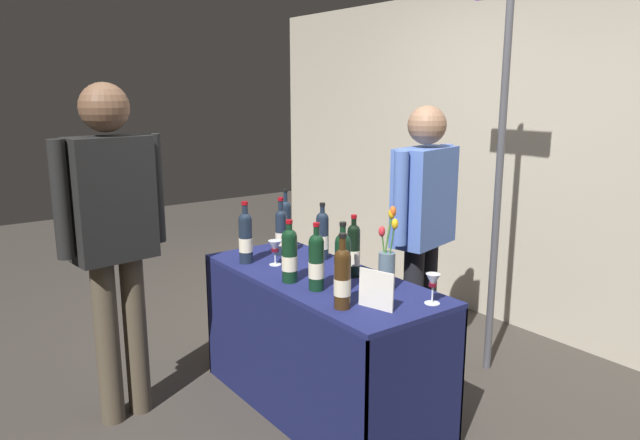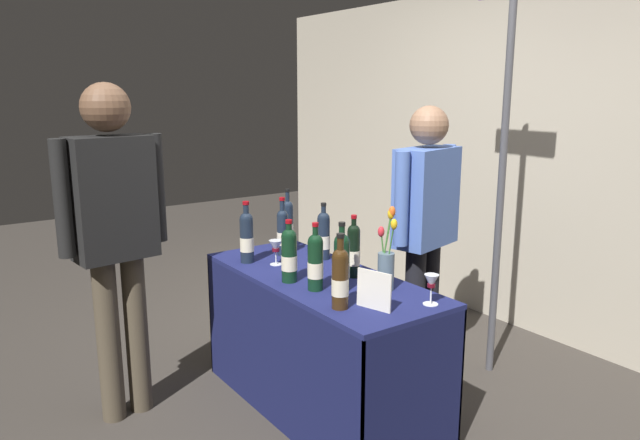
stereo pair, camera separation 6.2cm
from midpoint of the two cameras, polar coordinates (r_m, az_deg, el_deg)
The scene contains 20 objects.
ground_plane at distance 3.44m, azimuth -0.54°, elevation -17.43°, with size 12.00×12.00×0.00m, color #38332D.
back_partition at distance 4.41m, azimuth 19.98°, elevation 5.24°, with size 6.05×0.12×2.43m, color #B2A893.
tasting_table at distance 3.22m, azimuth -0.56°, elevation -9.55°, with size 1.46×0.61×0.76m.
featured_wine_bottle at distance 2.65m, azimuth 1.48°, elevation -5.49°, with size 0.08×0.08×0.34m.
display_bottle_0 at distance 2.88m, azimuth 1.56°, elevation -3.96°, with size 0.08×0.08×0.34m.
display_bottle_1 at distance 3.09m, azimuth 2.65°, elevation -2.87°, with size 0.07×0.07×0.33m.
display_bottle_2 at distance 3.66m, azimuth -3.78°, elevation -0.33°, with size 0.07×0.07×0.36m.
display_bottle_3 at distance 3.40m, azimuth -0.30°, elevation -1.43°, with size 0.07×0.07×0.33m.
display_bottle_4 at distance 3.01m, azimuth -3.53°, elevation -3.34°, with size 0.08×0.08×0.32m.
display_bottle_5 at distance 3.49m, azimuth -4.26°, elevation -1.10°, with size 0.07×0.07×0.34m.
display_bottle_6 at distance 3.36m, azimuth -7.66°, elevation -1.60°, with size 0.08×0.08×0.35m.
display_bottle_7 at distance 2.88m, azimuth -0.98°, elevation -3.99°, with size 0.08×0.08×0.34m.
wine_glass_near_vendor at distance 2.75m, azimuth 10.11°, elevation -5.88°, with size 0.07×0.07×0.14m.
wine_glass_mid at distance 3.21m, azimuth 1.65°, elevation -3.15°, with size 0.07×0.07×0.14m.
wine_glass_near_taster at distance 3.31m, azimuth -4.87°, elevation -2.64°, with size 0.08×0.08×0.14m.
flower_vase at distance 2.91m, azimuth 5.83°, elevation -4.10°, with size 0.10×0.08×0.41m.
brochure_stand at distance 2.66m, azimuth 4.73°, elevation -6.68°, with size 0.18×0.01×0.18m, color silver.
vendor_presenter at distance 3.56m, azimuth 9.32°, elevation 0.28°, with size 0.31×0.58×1.62m.
taster_foreground_right at distance 3.16m, azimuth -19.72°, elevation -0.36°, with size 0.25×0.56×1.75m.
booth_signpost at distance 3.61m, azimuth 16.49°, elevation 7.28°, with size 0.48×0.04×2.40m.
Camera 1 is at (2.40, -1.77, 1.71)m, focal length 33.45 mm.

